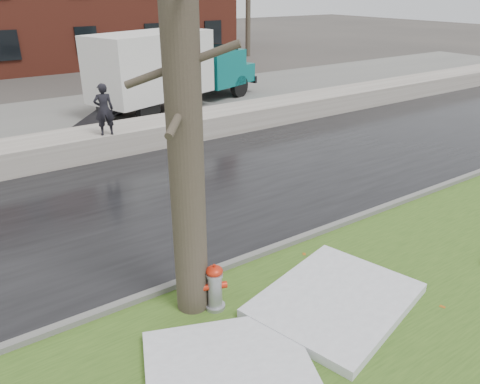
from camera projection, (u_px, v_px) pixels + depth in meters
ground at (292, 283)px, 8.26m from camera, size 120.00×120.00×0.00m
verge at (344, 320)px, 7.31m from camera, size 60.00×4.50×0.04m
road at (175, 195)px, 11.65m from camera, size 60.00×7.00×0.03m
parking_lot at (74, 121)px, 18.07m from camera, size 60.00×9.00×0.03m
curb at (258, 255)px, 8.99m from camera, size 60.00×0.15×0.14m
snowbank at (113, 140)px, 14.68m from camera, size 60.00×1.60×0.75m
bg_tree_right at (248, 8)px, 33.28m from camera, size 1.40×1.62×6.50m
fire_hydrant at (215, 285)px, 7.39m from camera, size 0.40×0.38×0.82m
tree at (184, 111)px, 6.33m from camera, size 1.27×1.38×6.38m
box_truck at (170, 68)px, 19.23m from camera, size 9.49×4.65×3.17m
worker at (104, 109)px, 13.57m from camera, size 0.62×0.47×1.52m
snow_patch_near at (336, 300)px, 7.61m from camera, size 3.03×2.61×0.16m
snow_patch_far at (227, 363)px, 6.36m from camera, size 2.63×2.29×0.14m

